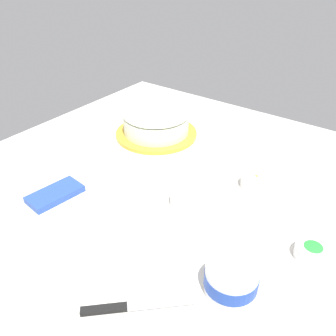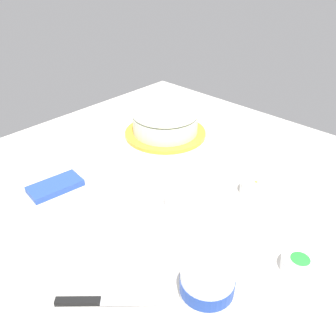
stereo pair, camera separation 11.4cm
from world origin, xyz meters
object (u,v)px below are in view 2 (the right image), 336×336
(frosted_cake, at_px, (165,123))
(paper_napkin, at_px, (144,179))
(candy_box_lower, at_px, (55,186))
(spreading_knife, at_px, (101,301))
(sprinkle_bowl_yellow, at_px, (255,187))
(sprinkle_bowl_orange, at_px, (179,199))
(frosting_tub, at_px, (207,282))
(sprinkle_bowl_green, at_px, (299,263))

(frosted_cake, relative_size, paper_napkin, 2.10)
(candy_box_lower, xyz_separation_m, paper_napkin, (-0.22, 0.16, -0.01))
(spreading_knife, bearing_deg, frosted_cake, -146.46)
(spreading_knife, height_order, candy_box_lower, candy_box_lower)
(spreading_knife, height_order, sprinkle_bowl_yellow, sprinkle_bowl_yellow)
(sprinkle_bowl_orange, bearing_deg, candy_box_lower, -58.22)
(spreading_knife, bearing_deg, sprinkle_bowl_orange, -164.36)
(frosted_cake, relative_size, spreading_knife, 1.71)
(frosting_tub, distance_m, spreading_knife, 0.23)
(candy_box_lower, relative_size, paper_napkin, 1.06)
(sprinkle_bowl_green, bearing_deg, spreading_knife, -35.05)
(frosting_tub, relative_size, sprinkle_bowl_orange, 1.34)
(sprinkle_bowl_green, height_order, paper_napkin, sprinkle_bowl_green)
(frosted_cake, bearing_deg, candy_box_lower, 0.34)
(frosted_cake, bearing_deg, paper_napkin, 31.21)
(candy_box_lower, bearing_deg, sprinkle_bowl_green, 114.22)
(paper_napkin, bearing_deg, sprinkle_bowl_green, 89.37)
(sprinkle_bowl_orange, bearing_deg, sprinkle_bowl_green, 91.20)
(frosted_cake, relative_size, sprinkle_bowl_orange, 3.60)
(sprinkle_bowl_green, bearing_deg, sprinkle_bowl_orange, -88.80)
(frosted_cake, height_order, frosting_tub, frosted_cake)
(sprinkle_bowl_orange, bearing_deg, spreading_knife, 15.64)
(sprinkle_bowl_yellow, height_order, sprinkle_bowl_orange, sprinkle_bowl_yellow)
(frosting_tub, xyz_separation_m, sprinkle_bowl_orange, (-0.19, -0.25, -0.02))
(sprinkle_bowl_green, bearing_deg, candy_box_lower, -73.01)
(paper_napkin, bearing_deg, sprinkle_bowl_orange, 85.35)
(candy_box_lower, bearing_deg, frosted_cake, -172.43)
(frosting_tub, bearing_deg, spreading_knife, -41.15)
(sprinkle_bowl_yellow, xyz_separation_m, sprinkle_bowl_green, (0.19, 0.23, -0.00))
(spreading_knife, bearing_deg, paper_napkin, -144.82)
(spreading_knife, xyz_separation_m, candy_box_lower, (-0.16, -0.43, 0.00))
(candy_box_lower, height_order, paper_napkin, candy_box_lower)
(sprinkle_bowl_green, height_order, candy_box_lower, sprinkle_bowl_green)
(sprinkle_bowl_orange, bearing_deg, frosted_cake, -131.16)
(sprinkle_bowl_orange, relative_size, paper_napkin, 0.58)
(frosting_tub, distance_m, paper_napkin, 0.46)
(frosted_cake, xyz_separation_m, sprinkle_bowl_yellow, (0.09, 0.46, -0.03))
(frosting_tub, xyz_separation_m, paper_napkin, (-0.21, -0.41, -0.04))
(frosting_tub, bearing_deg, candy_box_lower, -89.04)
(sprinkle_bowl_green, height_order, sprinkle_bowl_orange, sprinkle_bowl_green)
(frosted_cake, distance_m, sprinkle_bowl_yellow, 0.47)
(candy_box_lower, distance_m, paper_napkin, 0.27)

